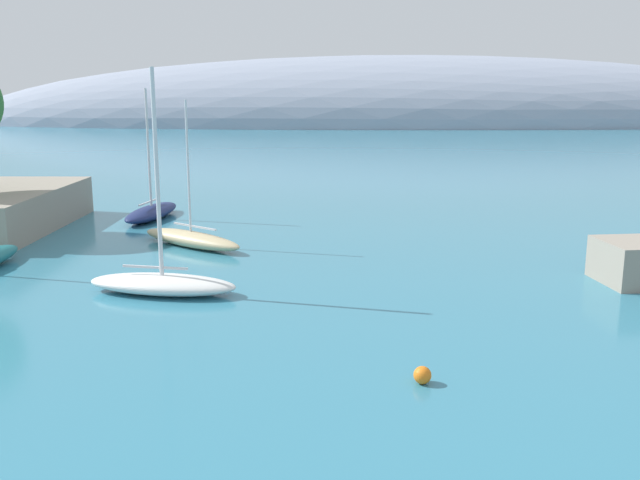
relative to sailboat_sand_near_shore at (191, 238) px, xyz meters
The scene contains 5 objects.
distant_ridge 155.50m from the sailboat_sand_near_shore, 79.12° to the left, with size 241.03×59.81×36.57m, color #8E99AD.
sailboat_sand_near_shore is the anchor object (origin of this frame).
sailboat_navy_outer_mooring 10.15m from the sailboat_sand_near_shore, 116.89° to the left, with size 3.41×7.81×9.25m.
sailboat_white_end_of_line 9.69m from the sailboat_sand_near_shore, 86.74° to the right, with size 7.30×3.58×10.10m.
mooring_buoy_orange 22.50m from the sailboat_sand_near_shore, 60.38° to the right, with size 0.57×0.57×0.57m, color orange.
Camera 1 is at (-1.90, -4.21, 9.13)m, focal length 38.97 mm.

